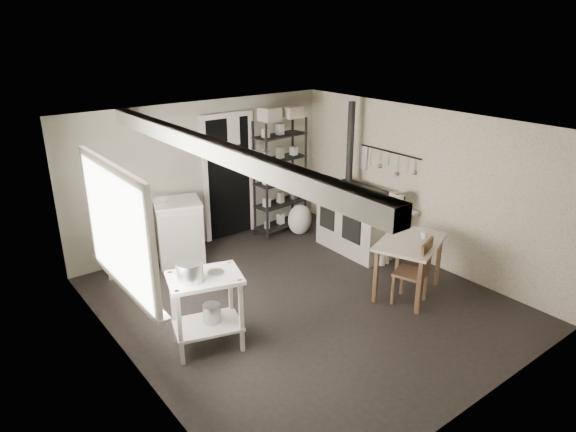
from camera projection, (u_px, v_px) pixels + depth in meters
floor at (302, 301)px, 6.70m from camera, size 5.00×5.00×0.00m
ceiling at (304, 126)px, 5.89m from camera, size 5.00×5.00×0.00m
wall_back at (204, 174)px, 8.15m from camera, size 4.50×0.02×2.30m
wall_front at (485, 301)px, 4.44m from camera, size 4.50×0.02×2.30m
wall_left at (125, 270)px, 5.01m from camera, size 0.02×5.00×2.30m
wall_right at (421, 186)px, 7.58m from camera, size 0.02×5.00×2.30m
window at (116, 230)px, 5.05m from camera, size 0.12×1.76×1.28m
doorway at (229, 179)px, 8.43m from camera, size 0.96×0.10×2.08m
ceiling_beam at (213, 149)px, 5.24m from camera, size 0.18×5.00×0.18m
wallpaper_panel at (420, 186)px, 7.57m from camera, size 0.01×5.00×2.30m
utensil_rail at (389, 152)px, 7.85m from camera, size 0.06×1.20×0.44m
prep_table at (207, 315)px, 5.63m from camera, size 0.90×0.75×0.88m
stockpot at (190, 275)px, 5.35m from camera, size 0.30×0.30×0.30m
saucepan at (216, 275)px, 5.54m from camera, size 0.20×0.20×0.10m
bucket at (212, 313)px, 5.69m from camera, size 0.21×0.21×0.22m
base_cabinets at (154, 236)px, 7.56m from camera, size 1.59×1.06×0.96m
mixing_bowl at (160, 204)px, 7.40m from camera, size 0.39×0.39×0.08m
counter_cup at (130, 210)px, 7.12m from camera, size 0.15×0.15×0.10m
shelf_rack at (280, 178)px, 8.62m from camera, size 0.95×0.45×1.95m
shelf_jar at (263, 156)px, 8.32m from camera, size 0.10×0.10×0.19m
storage_box_a at (270, 117)px, 8.13m from camera, size 0.32×0.28×0.21m
storage_box_b at (292, 115)px, 8.36m from camera, size 0.30×0.28×0.19m
stove at (357, 224)px, 8.08m from camera, size 0.71×1.26×0.98m
stovepipe at (350, 145)px, 8.09m from camera, size 0.12×0.12×1.36m
side_ledge at (400, 234)px, 7.72m from camera, size 0.50×0.27×0.77m
oats_box at (396, 197)px, 7.51m from camera, size 0.19×0.24×0.31m
work_table at (408, 267)px, 6.77m from camera, size 1.20×1.03×0.77m
table_cup at (424, 236)px, 6.68m from camera, size 0.12×0.12×0.09m
chair at (411, 269)px, 6.51m from camera, size 0.48×0.50×0.91m
flour_sack at (300, 221)px, 8.74m from camera, size 0.44×0.38×0.52m
floor_crock at (382, 260)px, 7.69m from camera, size 0.15×0.15×0.16m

